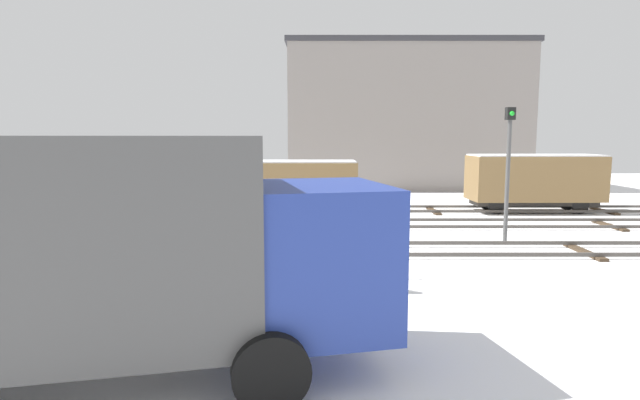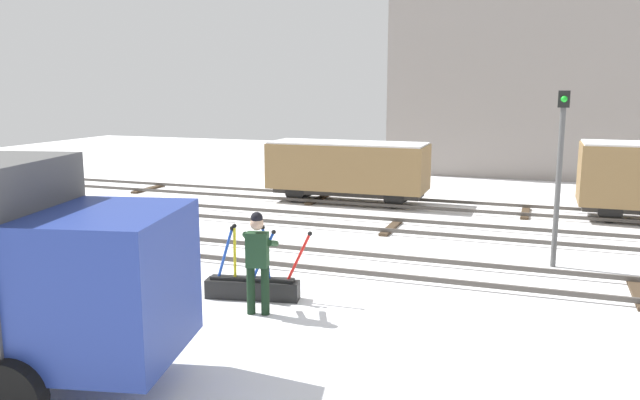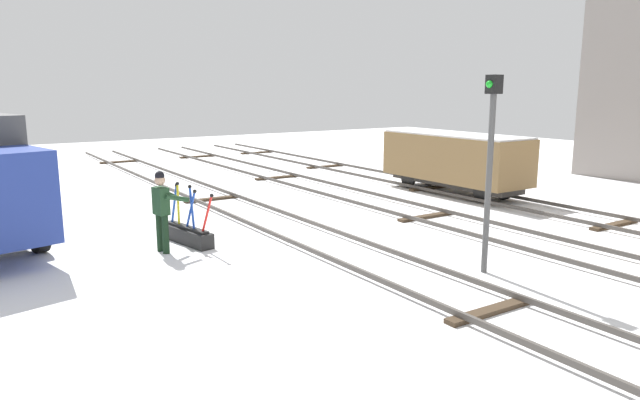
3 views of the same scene
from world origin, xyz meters
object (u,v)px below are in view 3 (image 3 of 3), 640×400
Objects in this scene: rail_worker at (162,206)px; freight_car_back_track at (454,159)px; switch_lever_frame at (187,233)px; signal_post at (490,154)px.

freight_car_back_track is (-1.74, 10.97, 0.17)m from rail_worker.
freight_car_back_track reaches higher than switch_lever_frame.
signal_post is (5.42, 4.23, 2.14)m from switch_lever_frame.
signal_post is 0.72× the size of freight_car_back_track.
signal_post reaches higher than switch_lever_frame.
switch_lever_frame is 10.39m from freight_car_back_track.
switch_lever_frame is 7.20m from signal_post.
freight_car_back_track reaches higher than rail_worker.
signal_post is at bearing 26.71° from switch_lever_frame.
rail_worker is 7.13m from signal_post.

